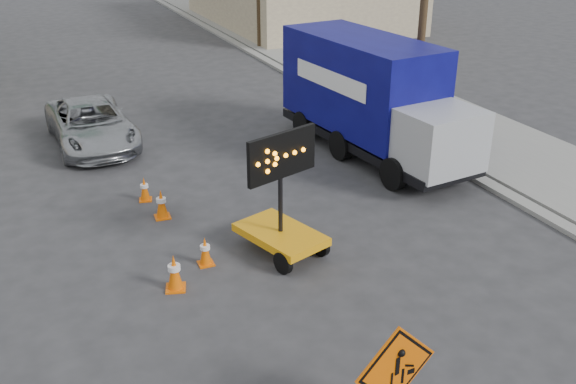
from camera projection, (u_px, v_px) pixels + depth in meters
ground at (353, 378)px, 10.57m from camera, size 100.00×100.00×0.00m
curb_right at (325, 93)px, 25.65m from camera, size 0.40×60.00×0.12m
sidewalk_right at (375, 87)px, 26.50m from camera, size 4.00×60.00×0.15m
construction_sign at (395, 376)px, 9.19m from camera, size 1.39×0.99×1.85m
arrow_board at (281, 227)px, 14.06m from camera, size 1.74×2.26×2.84m
pickup_truck at (91, 124)px, 20.23m from camera, size 2.49×5.08×1.39m
box_truck at (371, 104)px, 19.18m from camera, size 2.89×7.50×3.47m
cone_a at (174, 272)px, 12.82m from camera, size 0.50×0.50×0.78m
cone_b at (205, 251)px, 13.72m from camera, size 0.35×0.35×0.66m
cone_c at (161, 204)px, 15.72m from camera, size 0.41×0.41×0.74m
cone_d at (145, 189)px, 16.64m from camera, size 0.39×0.39×0.64m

